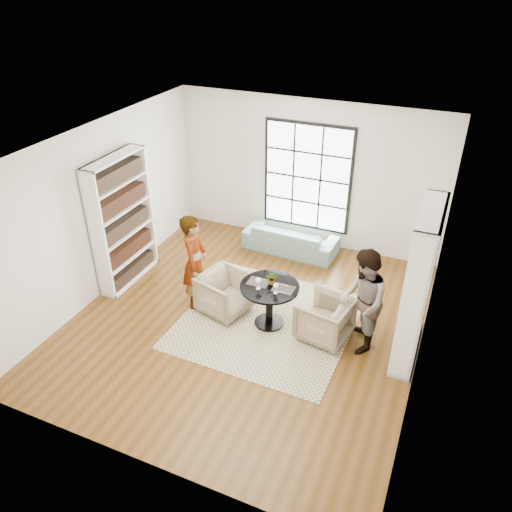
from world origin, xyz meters
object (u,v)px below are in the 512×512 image
at_px(wine_glass_left, 258,281).
at_px(wine_glass_right, 276,286).
at_px(pedestal_table, 270,296).
at_px(flower_centerpiece, 272,278).
at_px(person_left, 195,262).
at_px(sofa, 291,239).
at_px(person_right, 362,302).
at_px(armchair_left, 225,293).
at_px(armchair_right, 324,319).

xyz_separation_m(wine_glass_left, wine_glass_right, (0.29, -0.00, -0.02)).
height_order(pedestal_table, flower_centerpiece, flower_centerpiece).
bearing_deg(wine_glass_right, person_left, 173.07).
xyz_separation_m(sofa, wine_glass_left, (0.36, -2.54, 0.63)).
xyz_separation_m(person_right, wine_glass_left, (-1.60, -0.19, 0.06)).
height_order(person_left, person_right, person_left).
distance_m(person_right, flower_centerpiece, 1.45).
xyz_separation_m(wine_glass_left, flower_centerpiece, (0.15, 0.22, -0.04)).
bearing_deg(person_right, pedestal_table, -107.80).
bearing_deg(armchair_left, armchair_right, -74.76).
bearing_deg(wine_glass_left, flower_centerpiece, 55.10).
height_order(armchair_right, person_right, person_right).
distance_m(sofa, wine_glass_left, 2.64).
distance_m(pedestal_table, wine_glass_left, 0.41).
relative_size(armchair_left, wine_glass_right, 4.37).
relative_size(sofa, armchair_left, 2.40).
relative_size(pedestal_table, armchair_right, 1.23).
relative_size(wine_glass_left, flower_centerpiece, 0.94).
distance_m(pedestal_table, flower_centerpiece, 0.33).
distance_m(armchair_right, wine_glass_right, 0.95).
bearing_deg(person_right, flower_centerpiece, -110.57).
bearing_deg(flower_centerpiece, sofa, 102.42).
bearing_deg(sofa, person_left, 72.21).
relative_size(person_left, wine_glass_left, 8.38).
xyz_separation_m(armchair_left, wine_glass_right, (0.98, -0.19, 0.53)).
distance_m(wine_glass_right, flower_centerpiece, 0.26).
bearing_deg(person_left, flower_centerpiece, -103.76).
height_order(armchair_left, wine_glass_left, wine_glass_left).
xyz_separation_m(sofa, person_right, (1.96, -2.35, 0.57)).
relative_size(armchair_left, person_right, 0.47).
bearing_deg(pedestal_table, armchair_right, 2.90).
xyz_separation_m(armchair_left, person_left, (-0.55, 0.00, 0.49)).
relative_size(armchair_left, wine_glass_left, 3.88).
xyz_separation_m(person_right, wine_glass_right, (-1.31, -0.19, 0.05)).
bearing_deg(pedestal_table, person_left, 178.34).
bearing_deg(armchair_left, person_right, -74.81).
distance_m(person_left, flower_centerpiece, 1.39).
distance_m(pedestal_table, armchair_right, 0.94).
relative_size(armchair_right, person_left, 0.46).
bearing_deg(sofa, flower_centerpiece, 105.06).
distance_m(armchair_left, flower_centerpiece, 0.98).
distance_m(armchair_right, flower_centerpiece, 1.04).
distance_m(person_right, wine_glass_right, 1.32).
bearing_deg(flower_centerpiece, armchair_right, -1.54).
height_order(pedestal_table, sofa, pedestal_table).
height_order(wine_glass_right, flower_centerpiece, flower_centerpiece).
xyz_separation_m(armchair_left, wine_glass_left, (0.69, -0.19, 0.55)).
xyz_separation_m(armchair_left, flower_centerpiece, (0.84, 0.03, 0.51)).
bearing_deg(person_right, armchair_left, -109.44).
height_order(wine_glass_left, flower_centerpiece, flower_centerpiece).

